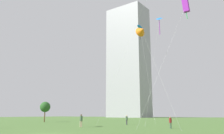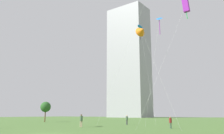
# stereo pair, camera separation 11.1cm
# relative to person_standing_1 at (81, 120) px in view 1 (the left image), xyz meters

# --- Properties ---
(person_standing_1) EXTENTS (0.41, 0.41, 1.84)m
(person_standing_1) POSITION_rel_person_standing_1_xyz_m (0.00, 0.00, 0.00)
(person_standing_1) COLOR tan
(person_standing_1) RESTS_ON ground
(person_standing_2) EXTENTS (0.34, 0.34, 1.54)m
(person_standing_2) POSITION_rel_person_standing_1_xyz_m (12.15, 3.75, -0.18)
(person_standing_2) COLOR #3F593F
(person_standing_2) RESTS_ON ground
(person_standing_3) EXTENTS (0.37, 0.37, 1.69)m
(person_standing_3) POSITION_rel_person_standing_1_xyz_m (1.84, 10.38, -0.09)
(person_standing_3) COLOR #2D2D33
(person_standing_3) RESTS_ON ground
(kite_flying_0) EXTENTS (5.65, 7.30, 18.71)m
(kite_flying_0) POSITION_rel_person_standing_1_xyz_m (14.68, 5.71, 16.54)
(kite_flying_0) COLOR silver
(kite_flying_0) RESTS_ON ground
(kite_flying_2) EXTENTS (7.78, 11.40, 24.41)m
(kite_flying_2) POSITION_rel_person_standing_1_xyz_m (-1.67, 24.22, 22.78)
(kite_flying_2) COLOR silver
(kite_flying_2) RESTS_ON ground
(kite_flying_4) EXTENTS (5.39, 1.76, 13.51)m
(kite_flying_4) POSITION_rel_person_standing_1_xyz_m (10.17, -0.10, 11.69)
(kite_flying_4) COLOR silver
(kite_flying_4) RESTS_ON ground
(kite_flying_5) EXTENTS (3.47, 1.25, 17.63)m
(kite_flying_5) POSITION_rel_person_standing_1_xyz_m (9.91, 7.20, 15.69)
(kite_flying_5) COLOR silver
(kite_flying_5) RESTS_ON ground
(park_tree_1) EXTENTS (2.50, 2.50, 4.90)m
(park_tree_1) POSITION_rel_person_standing_1_xyz_m (-22.35, 12.65, 2.54)
(park_tree_1) COLOR brown
(park_tree_1) RESTS_ON ground
(distant_highrise_0) EXTENTS (24.96, 16.88, 70.12)m
(distant_highrise_0) POSITION_rel_person_standing_1_xyz_m (-45.90, 98.99, 33.99)
(distant_highrise_0) COLOR #939399
(distant_highrise_0) RESTS_ON ground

